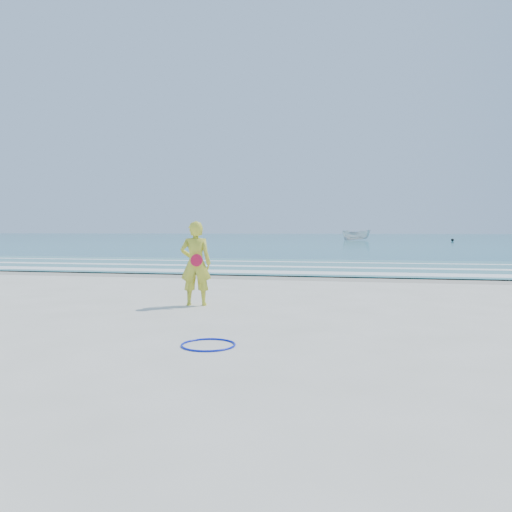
# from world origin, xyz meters

# --- Properties ---
(ground) EXTENTS (400.00, 400.00, 0.00)m
(ground) POSITION_xyz_m (0.00, 0.00, 0.00)
(ground) COLOR silver
(ground) RESTS_ON ground
(wet_sand) EXTENTS (400.00, 2.40, 0.00)m
(wet_sand) POSITION_xyz_m (0.00, 9.00, 0.00)
(wet_sand) COLOR #B2A893
(wet_sand) RESTS_ON ground
(ocean) EXTENTS (400.00, 190.00, 0.04)m
(ocean) POSITION_xyz_m (0.00, 105.00, 0.02)
(ocean) COLOR #19727F
(ocean) RESTS_ON ground
(shallow) EXTENTS (400.00, 10.00, 0.01)m
(shallow) POSITION_xyz_m (0.00, 14.00, 0.04)
(shallow) COLOR #59B7AD
(shallow) RESTS_ON ocean
(foam_near) EXTENTS (400.00, 1.40, 0.01)m
(foam_near) POSITION_xyz_m (0.00, 10.30, 0.05)
(foam_near) COLOR white
(foam_near) RESTS_ON shallow
(foam_mid) EXTENTS (400.00, 0.90, 0.01)m
(foam_mid) POSITION_xyz_m (0.00, 13.20, 0.05)
(foam_mid) COLOR white
(foam_mid) RESTS_ON shallow
(foam_far) EXTENTS (400.00, 0.60, 0.01)m
(foam_far) POSITION_xyz_m (0.00, 16.50, 0.05)
(foam_far) COLOR white
(foam_far) RESTS_ON shallow
(hoop) EXTENTS (0.80, 0.80, 0.03)m
(hoop) POSITION_xyz_m (0.62, -1.64, 0.01)
(hoop) COLOR #0A1CC4
(hoop) RESTS_ON ground
(boat) EXTENTS (4.60, 2.36, 1.69)m
(boat) POSITION_xyz_m (2.60, 71.40, 0.89)
(boat) COLOR silver
(boat) RESTS_ON ocean
(buoy) EXTENTS (0.41, 0.41, 0.41)m
(buoy) POSITION_xyz_m (16.01, 66.48, 0.25)
(buoy) COLOR black
(buoy) RESTS_ON ocean
(woman) EXTENTS (0.75, 0.56, 1.86)m
(woman) POSITION_xyz_m (-0.78, 2.01, 0.93)
(woman) COLOR gold
(woman) RESTS_ON ground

